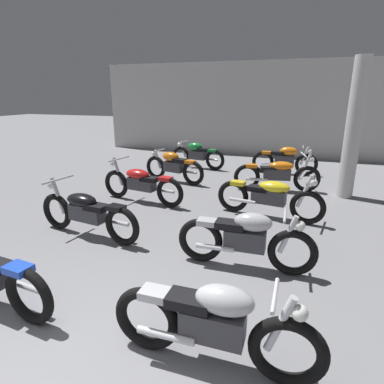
{
  "coord_description": "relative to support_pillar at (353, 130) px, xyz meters",
  "views": [
    {
      "loc": [
        2.01,
        -1.26,
        2.4
      ],
      "look_at": [
        0.0,
        4.43,
        0.55
      ],
      "focal_mm": 30.11,
      "sensor_mm": 36.0,
      "label": 1
    }
  ],
  "objects": [
    {
      "name": "motorcycle_right_row_1",
      "position": [
        -1.67,
        -4.13,
        -1.14
      ],
      "size": [
        1.97,
        0.48,
        0.88
      ],
      "color": "black",
      "rests_on": "ground"
    },
    {
      "name": "motorcycle_right_row_3",
      "position": [
        -1.6,
        -0.03,
        -1.15
      ],
      "size": [
        2.14,
        0.79,
        0.97
      ],
      "color": "black",
      "rests_on": "ground"
    },
    {
      "name": "back_wall",
      "position": [
        -3.02,
        4.86,
        0.2
      ],
      "size": [
        12.82,
        0.24,
        3.6
      ],
      "primitive_type": "cube",
      "color": "#BCBAB7",
      "rests_on": "ground"
    },
    {
      "name": "motorcycle_right_row_0",
      "position": [
        -1.62,
        -5.95,
        -1.14
      ],
      "size": [
        1.97,
        0.48,
        0.88
      ],
      "color": "black",
      "rests_on": "ground"
    },
    {
      "name": "motorcycle_left_row_2",
      "position": [
        -4.44,
        -2.0,
        -1.15
      ],
      "size": [
        2.16,
        0.68,
        0.97
      ],
      "color": "black",
      "rests_on": "ground"
    },
    {
      "name": "motorcycle_left_row_1",
      "position": [
        -4.45,
        -3.97,
        -1.15
      ],
      "size": [
        2.17,
        0.68,
        0.97
      ],
      "color": "black",
      "rests_on": "ground"
    },
    {
      "name": "support_pillar",
      "position": [
        0.0,
        0.0,
        0.0
      ],
      "size": [
        0.36,
        0.36,
        3.2
      ],
      "primitive_type": "cylinder",
      "color": "#BCBAB7",
      "rests_on": "ground"
    },
    {
      "name": "motorcycle_right_row_4",
      "position": [
        -1.56,
        1.91,
        -1.14
      ],
      "size": [
        1.97,
        0.48,
        0.88
      ],
      "color": "black",
      "rests_on": "ground"
    },
    {
      "name": "motorcycle_left_row_3",
      "position": [
        -4.44,
        -0.1,
        -1.14
      ],
      "size": [
        1.94,
        0.65,
        0.88
      ],
      "color": "black",
      "rests_on": "ground"
    },
    {
      "name": "motorcycle_left_row_4",
      "position": [
        -4.37,
        1.8,
        -1.14
      ],
      "size": [
        1.95,
        0.58,
        0.88
      ],
      "color": "black",
      "rests_on": "ground"
    },
    {
      "name": "motorcycle_right_row_2",
      "position": [
        -1.58,
        -2.02,
        -1.15
      ],
      "size": [
        2.16,
        0.68,
        0.97
      ],
      "color": "black",
      "rests_on": "ground"
    }
  ]
}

